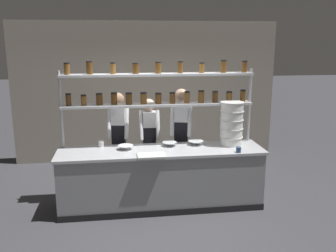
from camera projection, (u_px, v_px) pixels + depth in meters
The scene contains 14 objects.
ground_plane at pixel (161, 205), 5.90m from camera, with size 40.00×40.00×0.00m, color #3D3D42.
back_wall at pixel (147, 92), 7.94m from camera, with size 5.54×0.12×2.92m, color #9E9384.
prep_counter at pixel (161, 178), 5.79m from camera, with size 3.14×0.76×0.92m.
spice_shelf_unit at pixel (158, 92), 5.82m from camera, with size 3.02×0.28×2.24m.
chef_left at pixel (119, 136), 6.24m from camera, with size 0.39×0.32×1.71m.
chef_center at pixel (149, 137), 6.49m from camera, with size 0.36×0.28×1.57m.
chef_right at pixel (181, 132), 6.29m from camera, with size 0.41×0.34×1.77m.
container_stack at pixel (232, 124), 5.87m from camera, with size 0.37×0.37×0.69m.
cutting_board at pixel (151, 155), 5.36m from camera, with size 0.40×0.26×0.02m.
prep_bowl_near_left at pixel (170, 144), 5.87m from camera, with size 0.23×0.23×0.06m.
prep_bowl_center_front at pixel (196, 143), 5.94m from camera, with size 0.24×0.24×0.07m.
prep_bowl_center_back at pixel (126, 147), 5.69m from camera, with size 0.24×0.24×0.06m.
serving_cup_front at pixel (101, 144), 5.82m from camera, with size 0.09×0.09×0.10m.
serving_cup_by_board at pixel (239, 150), 5.54m from camera, with size 0.08×0.08×0.09m.
Camera 1 is at (-0.65, -5.42, 2.56)m, focal length 40.00 mm.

